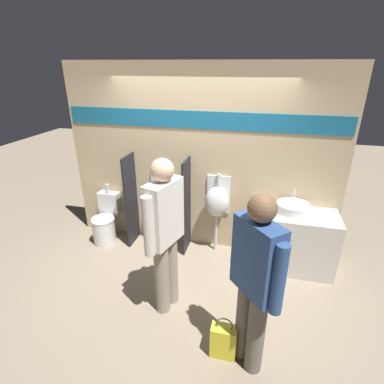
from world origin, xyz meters
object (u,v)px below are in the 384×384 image
urinal_far (217,202)px  shopping_bag (223,341)px  person_in_vest (165,232)px  person_with_lanyard (255,280)px  cell_phone (271,215)px  urinal_near_counter (160,196)px  toilet (105,223)px  sink_basin (293,208)px

urinal_far → shopping_bag: (0.39, -1.80, -0.63)m
person_in_vest → person_with_lanyard: (0.98, -0.51, -0.03)m
cell_phone → urinal_near_counter: size_ratio=0.12×
urinal_far → urinal_near_counter: bearing=180.0°
urinal_far → person_in_vest: person_in_vest is taller
person_with_lanyard → person_in_vest: bearing=19.9°
toilet → shopping_bag: bearing=-37.2°
sink_basin → urinal_far: urinal_far is taller
urinal_far → shopping_bag: urinal_far is taller
sink_basin → person_with_lanyard: person_with_lanyard is taller
urinal_far → person_with_lanyard: (0.62, -1.80, 0.17)m
urinal_near_counter → urinal_far: bearing=0.0°
urinal_near_counter → urinal_far: same height
person_in_vest → shopping_bag: person_in_vest is taller
toilet → person_in_vest: bearing=-38.5°
cell_phone → person_with_lanyard: size_ratio=0.08×
cell_phone → shopping_bag: cell_phone is taller
urinal_far → shopping_bag: 1.94m
sink_basin → shopping_bag: size_ratio=0.90×
urinal_far → person_with_lanyard: size_ratio=0.69×
cell_phone → person_in_vest: (-1.12, -1.01, 0.17)m
sink_basin → person_with_lanyard: size_ratio=0.24×
sink_basin → toilet: bearing=-178.8°
urinal_near_counter → shopping_bag: urinal_near_counter is taller
toilet → person_in_vest: size_ratio=0.50×
sink_basin → person_in_vest: size_ratio=0.23×
sink_basin → urinal_near_counter: (-1.92, 0.11, -0.08)m
urinal_far → person_with_lanyard: bearing=-70.9°
cell_phone → toilet: 2.58m
urinal_near_counter → shopping_bag: (1.27, -1.80, -0.63)m
urinal_near_counter → toilet: urinal_near_counter is taller
cell_phone → urinal_far: size_ratio=0.12×
urinal_far → person_in_vest: (-0.36, -1.29, 0.19)m
urinal_far → person_with_lanyard: 1.91m
toilet → person_with_lanyard: person_with_lanyard is taller
toilet → urinal_near_counter: bearing=10.8°
person_with_lanyard → shopping_bag: size_ratio=3.73×
person_with_lanyard → urinal_near_counter: bearing=-2.5°
urinal_far → toilet: (-1.76, -0.17, -0.49)m
cell_phone → person_with_lanyard: (-0.14, -1.52, 0.14)m
cell_phone → shopping_bag: size_ratio=0.30×
person_in_vest → person_with_lanyard: 1.11m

